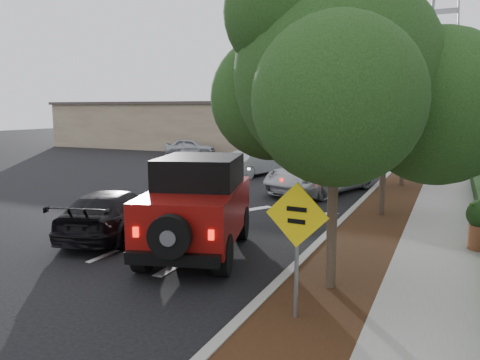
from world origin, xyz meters
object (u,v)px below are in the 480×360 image
Objects in this scene: red_jeep at (199,204)px; silver_suv_ahead at (319,174)px; black_suv_oncoming at (114,213)px; speed_hump_sign at (297,232)px.

red_jeep is 9.55m from silver_suv_ahead.
speed_hump_sign reaches higher than black_suv_oncoming.
black_suv_oncoming is 1.96× the size of speed_hump_sign.
silver_suv_ahead is at bearing -126.30° from black_suv_oncoming.
red_jeep is at bearing 158.93° from black_suv_oncoming.
black_suv_oncoming is 7.21m from speed_hump_sign.
red_jeep reaches higher than silver_suv_ahead.
black_suv_oncoming is at bearing 158.21° from red_jeep.
speed_hump_sign is (6.40, -3.19, 0.93)m from black_suv_oncoming.
red_jeep is 4.54m from speed_hump_sign.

